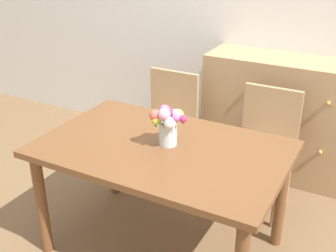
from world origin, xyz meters
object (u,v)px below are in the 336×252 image
dining_table (162,160)px  chair_right (265,141)px  dresser (290,119)px  flower_vase (168,122)px  chair_left (168,120)px

dining_table → chair_right: 0.91m
dresser → flower_vase: 1.43m
dining_table → dresser: size_ratio=1.04×
chair_right → dresser: size_ratio=0.64×
chair_right → flower_vase: bearing=64.2°
dining_table → dresser: dresser is taller
chair_right → dining_table: bearing=63.6°
dining_table → flower_vase: (0.02, 0.03, 0.24)m
dining_table → chair_left: size_ratio=1.63×
dining_table → flower_vase: bearing=50.9°
dresser → chair_left: bearing=-148.8°
chair_left → dining_table: bearing=116.4°
dresser → flower_vase: (-0.43, -1.30, 0.40)m
chair_left → chair_right: size_ratio=1.00×
chair_right → flower_vase: size_ratio=3.43×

